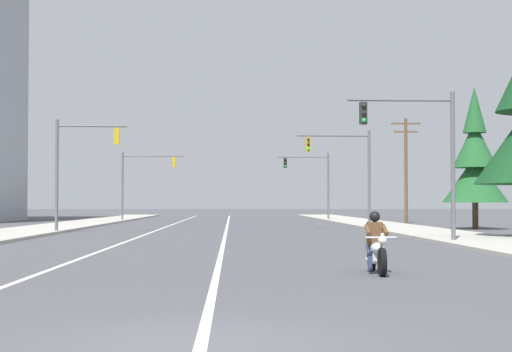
{
  "coord_description": "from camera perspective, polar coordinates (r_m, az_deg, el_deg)",
  "views": [
    {
      "loc": [
        0.49,
        -9.87,
        1.66
      ],
      "look_at": [
        1.54,
        27.09,
        2.85
      ],
      "focal_mm": 58.12,
      "sensor_mm": 36.0,
      "label": 1
    }
  ],
  "objects": [
    {
      "name": "lane_stripe_left",
      "position": [
        55.08,
        -6.34,
        -3.55
      ],
      "size": [
        0.16,
        100.0,
        0.01
      ],
      "primitive_type": "cube",
      "color": "beige",
      "rests_on": "ground"
    },
    {
      "name": "motorcycle_with_rider",
      "position": [
        19.66,
        8.28,
        -4.96
      ],
      "size": [
        0.7,
        2.19,
        1.46
      ],
      "color": "black",
      "rests_on": "ground"
    },
    {
      "name": "traffic_signal_mid_right",
      "position": [
        52.16,
        6.39,
        0.83
      ],
      "size": [
        4.63,
        0.47,
        6.2
      ],
      "color": "#56565B",
      "rests_on": "ground"
    },
    {
      "name": "traffic_signal_near_right",
      "position": [
        34.52,
        11.41,
        2.2
      ],
      "size": [
        4.43,
        0.39,
        6.2
      ],
      "color": "#56565B",
      "rests_on": "ground"
    },
    {
      "name": "traffic_signal_near_left",
      "position": [
        46.27,
        -12.23,
        1.14
      ],
      "size": [
        3.88,
        0.5,
        6.2
      ],
      "color": "#56565B",
      "rests_on": "ground"
    },
    {
      "name": "conifer_tree_right_verge_far",
      "position": [
        53.57,
        14.83,
        0.83
      ],
      "size": [
        4.06,
        4.06,
        8.94
      ],
      "color": "#4C3828",
      "rests_on": "ground"
    },
    {
      "name": "utility_pole_right_far",
      "position": [
        66.44,
        10.28,
        0.65
      ],
      "size": [
        2.36,
        0.26,
        8.31
      ],
      "color": "brown",
      "rests_on": "ground"
    },
    {
      "name": "ground_plane",
      "position": [
        10.02,
        -4.48,
        -11.38
      ],
      "size": [
        400.0,
        400.0,
        0.0
      ],
      "primitive_type": "plane",
      "color": "#47474C"
    },
    {
      "name": "sidewalk_kerb_left",
      "position": [
        51.18,
        -14.54,
        -3.56
      ],
      "size": [
        4.4,
        110.0,
        0.14
      ],
      "primitive_type": "cube",
      "color": "#ADA89E",
      "rests_on": "ground"
    },
    {
      "name": "lane_stripe_center",
      "position": [
        54.9,
        -2.02,
        -3.57
      ],
      "size": [
        0.16,
        100.0,
        0.01
      ],
      "primitive_type": "cube",
      "color": "beige",
      "rests_on": "ground"
    },
    {
      "name": "traffic_signal_mid_left",
      "position": [
        75.08,
        -7.96,
        0.07
      ],
      "size": [
        5.55,
        0.49,
        6.2
      ],
      "color": "#56565B",
      "rests_on": "ground"
    },
    {
      "name": "sidewalk_kerb_right",
      "position": [
        50.97,
        10.19,
        -3.6
      ],
      "size": [
        4.4,
        110.0,
        0.14
      ],
      "primitive_type": "cube",
      "color": "#ADA89E",
      "rests_on": "ground"
    },
    {
      "name": "traffic_signal_far_right",
      "position": [
        76.06,
        3.99,
        -0.0
      ],
      "size": [
        4.74,
        0.37,
        6.2
      ],
      "color": "#56565B",
      "rests_on": "ground"
    }
  ]
}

